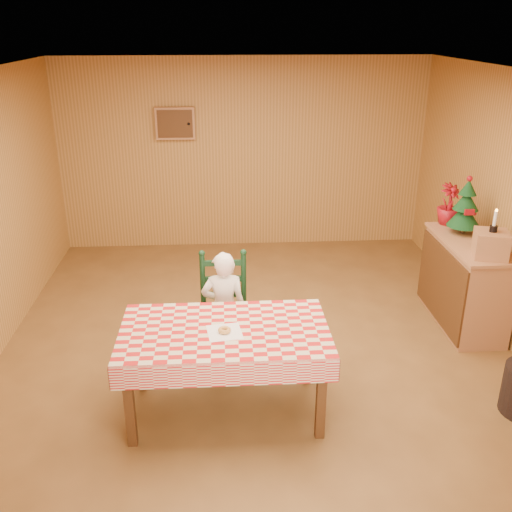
# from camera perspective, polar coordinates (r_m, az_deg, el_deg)

# --- Properties ---
(ground) EXTENTS (6.00, 6.00, 0.00)m
(ground) POSITION_cam_1_polar(r_m,az_deg,el_deg) (5.64, 0.13, -9.74)
(ground) COLOR brown
(ground) RESTS_ON ground
(cabin_walls) EXTENTS (5.10, 6.05, 2.65)m
(cabin_walls) POSITION_cam_1_polar(r_m,az_deg,el_deg) (5.44, -0.25, 9.91)
(cabin_walls) COLOR #AE7E3F
(cabin_walls) RESTS_ON ground
(dining_table) EXTENTS (1.66, 0.96, 0.77)m
(dining_table) POSITION_cam_1_polar(r_m,az_deg,el_deg) (4.55, -3.15, -8.21)
(dining_table) COLOR #4E2D14
(dining_table) RESTS_ON ground
(ladder_chair) EXTENTS (0.44, 0.40, 1.08)m
(ladder_chair) POSITION_cam_1_polar(r_m,az_deg,el_deg) (5.33, -3.22, -5.61)
(ladder_chair) COLOR black
(ladder_chair) RESTS_ON ground
(seated_child) EXTENTS (0.41, 0.27, 1.12)m
(seated_child) POSITION_cam_1_polar(r_m,az_deg,el_deg) (5.25, -3.22, -5.33)
(seated_child) COLOR white
(seated_child) RESTS_ON ground
(napkin) EXTENTS (0.29, 0.29, 0.00)m
(napkin) POSITION_cam_1_polar(r_m,az_deg,el_deg) (4.46, -3.17, -7.61)
(napkin) COLOR white
(napkin) RESTS_ON dining_table
(donut) EXTENTS (0.13, 0.13, 0.03)m
(donut) POSITION_cam_1_polar(r_m,az_deg,el_deg) (4.45, -3.17, -7.41)
(donut) COLOR #CE964A
(donut) RESTS_ON napkin
(shelf_unit) EXTENTS (0.54, 1.24, 0.93)m
(shelf_unit) POSITION_cam_1_polar(r_m,az_deg,el_deg) (6.36, 20.11, -2.52)
(shelf_unit) COLOR #B57D51
(shelf_unit) RESTS_ON ground
(crate) EXTENTS (0.37, 0.37, 0.25)m
(crate) POSITION_cam_1_polar(r_m,az_deg,el_deg) (5.82, 22.43, 1.10)
(crate) COLOR #B57D51
(crate) RESTS_ON shelf_unit
(christmas_tree) EXTENTS (0.34, 0.34, 0.62)m
(christmas_tree) POSITION_cam_1_polar(r_m,az_deg,el_deg) (6.33, 20.21, 4.56)
(christmas_tree) COLOR #4E2D14
(christmas_tree) RESTS_ON shelf_unit
(flower_arrangement) EXTENTS (0.33, 0.33, 0.45)m
(flower_arrangement) POSITION_cam_1_polar(r_m,az_deg,el_deg) (6.59, 18.76, 4.92)
(flower_arrangement) COLOR maroon
(flower_arrangement) RESTS_ON shelf_unit
(candle_set) EXTENTS (0.07, 0.07, 0.22)m
(candle_set) POSITION_cam_1_polar(r_m,az_deg,el_deg) (5.76, 22.71, 2.86)
(candle_set) COLOR black
(candle_set) RESTS_ON crate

